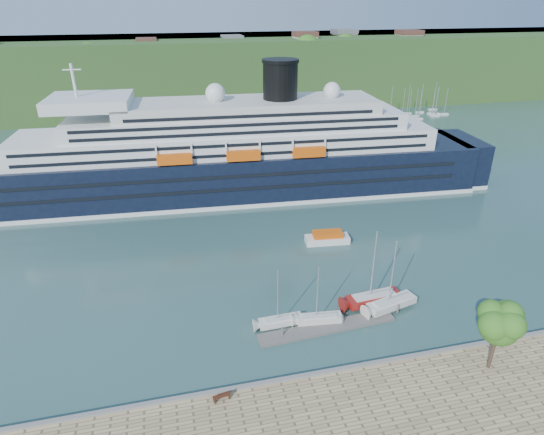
{
  "coord_description": "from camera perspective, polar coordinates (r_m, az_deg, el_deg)",
  "views": [
    {
      "loc": [
        -16.61,
        -34.14,
        36.99
      ],
      "look_at": [
        -1.35,
        30.0,
        5.01
      ],
      "focal_mm": 30.0,
      "sensor_mm": 36.0,
      "label": 1
    }
  ],
  "objects": [
    {
      "name": "sailboat_white_far",
      "position": [
        60.17,
        15.18,
        -7.32
      ],
      "size": [
        7.96,
        3.92,
        9.91
      ],
      "primitive_type": null,
      "rotation": [
        0.0,
        0.0,
        0.24
      ],
      "color": "silver",
      "rests_on": "ground"
    },
    {
      "name": "floating_pontoon",
      "position": [
        58.24,
        6.96,
        -13.53
      ],
      "size": [
        17.74,
        3.21,
        0.39
      ],
      "primitive_type": null,
      "rotation": [
        0.0,
        0.0,
        0.06
      ],
      "color": "slate",
      "rests_on": "ground"
    },
    {
      "name": "promenade_tree",
      "position": [
        53.97,
        26.42,
        -12.93
      ],
      "size": [
        5.51,
        5.51,
        9.12
      ],
      "primitive_type": null,
      "color": "#2D5D18",
      "rests_on": "promenade"
    },
    {
      "name": "quay_coping",
      "position": [
        52.08,
        9.66,
        -18.08
      ],
      "size": [
        220.0,
        0.5,
        0.3
      ],
      "primitive_type": "cube",
      "color": "slate",
      "rests_on": "promenade"
    },
    {
      "name": "park_bench",
      "position": [
        48.44,
        -6.38,
        -21.32
      ],
      "size": [
        1.89,
        1.06,
        1.15
      ],
      "primitive_type": null,
      "rotation": [
        0.0,
        0.0,
        0.19
      ],
      "color": "#4E2516",
      "rests_on": "promenade"
    },
    {
      "name": "sailboat_red",
      "position": [
        60.24,
        12.99,
        -6.58
      ],
      "size": [
        8.41,
        2.96,
        10.66
      ],
      "primitive_type": null,
      "rotation": [
        0.0,
        0.0,
        0.08
      ],
      "color": "maroon",
      "rests_on": "ground"
    },
    {
      "name": "tender_launch",
      "position": [
        76.3,
        6.96,
        -2.46
      ],
      "size": [
        7.6,
        3.28,
        2.04
      ],
      "primitive_type": null,
      "rotation": [
        0.0,
        0.0,
        -0.1
      ],
      "color": "#E0540D",
      "rests_on": "ground"
    },
    {
      "name": "sailboat_extra",
      "position": [
        56.56,
        6.13,
        -9.92
      ],
      "size": [
        6.43,
        2.45,
        8.1
      ],
      "primitive_type": null,
      "rotation": [
        0.0,
        0.0,
        -0.11
      ],
      "color": "silver",
      "rests_on": "ground"
    },
    {
      "name": "cruise_ship",
      "position": [
        91.5,
        -6.87,
        10.72
      ],
      "size": [
        119.74,
        24.74,
        26.7
      ],
      "primitive_type": null,
      "rotation": [
        0.0,
        0.0,
        -0.06
      ],
      "color": "black",
      "rests_on": "ground"
    },
    {
      "name": "ground",
      "position": [
        53.01,
        9.47,
        -18.83
      ],
      "size": [
        400.0,
        400.0,
        0.0
      ],
      "primitive_type": "plane",
      "color": "#294945",
      "rests_on": "ground"
    },
    {
      "name": "far_hillside",
      "position": [
        181.64,
        -8.41,
        17.71
      ],
      "size": [
        400.0,
        50.0,
        24.0
      ],
      "primitive_type": "cube",
      "color": "#2A4F1F",
      "rests_on": "ground"
    },
    {
      "name": "sailboat_white_near",
      "position": [
        55.92,
        1.14,
        -10.34
      ],
      "size": [
        6.18,
        1.9,
        7.92
      ],
      "primitive_type": null,
      "rotation": [
        0.0,
        0.0,
        0.03
      ],
      "color": "silver",
      "rests_on": "ground"
    }
  ]
}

